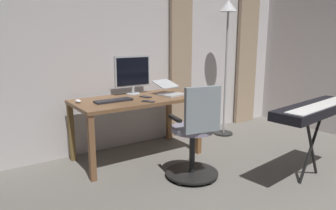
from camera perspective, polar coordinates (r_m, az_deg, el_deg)
back_room_partition at (r=4.40m, az=-3.46°, el=11.29°), size 4.90×0.10×2.76m
curtain_left_panel at (r=5.51m, az=14.12°, el=9.15°), size 0.42×0.06×2.38m
curtain_right_panel at (r=4.58m, az=2.34°, el=8.92°), size 0.35×0.06×2.38m
desk at (r=3.79m, az=-5.75°, el=-0.07°), size 1.48×0.74×0.74m
office_chair at (r=3.24m, az=4.96°, el=-5.66°), size 0.56×0.56×1.00m
computer_monitor at (r=4.00m, az=-6.43°, el=5.81°), size 0.49×0.18×0.49m
computer_keyboard at (r=3.60m, az=-9.83°, el=0.79°), size 0.43×0.13×0.02m
laptop at (r=3.96m, az=0.31°, el=2.63°), size 0.35×0.40×0.17m
computer_mouse at (r=3.64m, az=-15.96°, el=0.69°), size 0.06×0.10×0.04m
cell_phone_by_monitor at (r=3.82m, az=-4.07°, el=1.49°), size 0.11×0.16×0.01m
cell_phone_face_up at (r=3.55m, az=-3.59°, el=0.66°), size 0.14×0.16×0.01m
piano_keyboard at (r=3.49m, az=25.11°, el=-0.90°), size 1.25×0.47×0.80m
floor_lamp at (r=4.68m, az=10.68°, el=12.82°), size 0.28×0.28×1.96m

